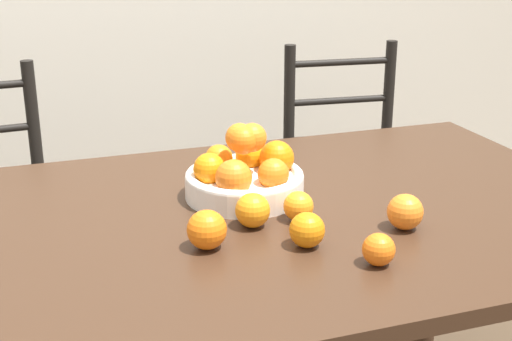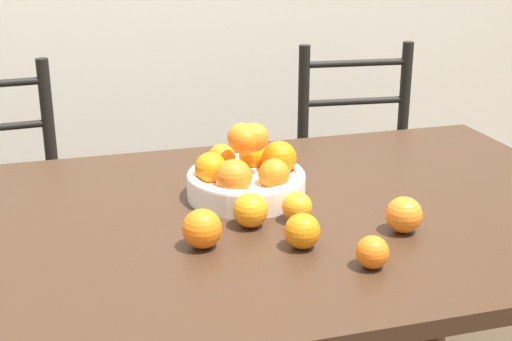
% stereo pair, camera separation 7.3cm
% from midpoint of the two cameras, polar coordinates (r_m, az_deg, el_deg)
% --- Properties ---
extents(dining_table, '(1.76, 1.01, 0.75)m').
position_cam_midpoint_polar(dining_table, '(1.59, -3.22, -6.56)').
color(dining_table, '#382316').
rests_on(dining_table, ground_plane).
extents(fruit_bowl, '(0.27, 0.27, 0.17)m').
position_cam_midpoint_polar(fruit_bowl, '(1.64, -2.17, -0.29)').
color(fruit_bowl, white).
rests_on(fruit_bowl, dining_table).
extents(orange_loose_0, '(0.07, 0.07, 0.07)m').
position_cam_midpoint_polar(orange_loose_0, '(1.40, 2.62, -4.79)').
color(orange_loose_0, orange).
rests_on(orange_loose_0, dining_table).
extents(orange_loose_1, '(0.08, 0.08, 0.08)m').
position_cam_midpoint_polar(orange_loose_1, '(1.50, 10.49, -3.29)').
color(orange_loose_1, orange).
rests_on(orange_loose_1, dining_table).
extents(orange_loose_2, '(0.07, 0.07, 0.07)m').
position_cam_midpoint_polar(orange_loose_2, '(1.48, -1.68, -3.22)').
color(orange_loose_2, orange).
rests_on(orange_loose_2, dining_table).
extents(orange_loose_3, '(0.06, 0.06, 0.06)m').
position_cam_midpoint_polar(orange_loose_3, '(1.52, 2.04, -2.88)').
color(orange_loose_3, orange).
rests_on(orange_loose_3, dining_table).
extents(orange_loose_4, '(0.08, 0.08, 0.08)m').
position_cam_midpoint_polar(orange_loose_4, '(1.39, -5.45, -4.75)').
color(orange_loose_4, orange).
rests_on(orange_loose_4, dining_table).
extents(orange_loose_5, '(0.06, 0.06, 0.06)m').
position_cam_midpoint_polar(orange_loose_5, '(1.34, 8.26, -6.29)').
color(orange_loose_5, orange).
rests_on(orange_loose_5, dining_table).
extents(chair_right, '(0.46, 0.44, 0.94)m').
position_cam_midpoint_polar(chair_right, '(2.57, 6.70, -1.17)').
color(chair_right, black).
rests_on(chair_right, ground_plane).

